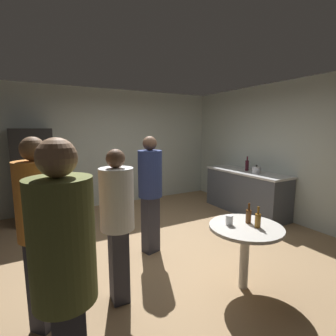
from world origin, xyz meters
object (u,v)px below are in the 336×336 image
object	(u,v)px
beer_bottle_amber	(258,220)
person_in_navy_shirt	(150,186)
wine_bottle_on_counter	(247,165)
kettle	(256,170)
person_in_white_shirt	(117,215)
person_in_orange_shirt	(38,220)
plastic_cup_white	(229,220)
refrigerator	(34,176)
beer_bottle_brown	(249,216)
person_in_olive_shirt	(64,271)
foreground_table	(245,235)

from	to	relation	value
beer_bottle_amber	person_in_navy_shirt	distance (m)	1.53
wine_bottle_on_counter	beer_bottle_amber	bearing A→B (deg)	-134.32
kettle	person_in_white_shirt	bearing A→B (deg)	-161.14
beer_bottle_amber	person_in_navy_shirt	size ratio (longest dim) A/B	0.14
person_in_white_shirt	person_in_orange_shirt	bearing A→B (deg)	-174.94
beer_bottle_amber	plastic_cup_white	bearing A→B (deg)	136.50
refrigerator	person_in_orange_shirt	size ratio (longest dim) A/B	1.04
beer_bottle_brown	person_in_orange_shirt	bearing A→B (deg)	168.49
person_in_olive_shirt	foreground_table	bearing A→B (deg)	17.56
person_in_orange_shirt	person_in_olive_shirt	size ratio (longest dim) A/B	0.99
foreground_table	beer_bottle_brown	world-z (taller)	beer_bottle_brown
person_in_orange_shirt	person_in_white_shirt	world-z (taller)	person_in_orange_shirt
plastic_cup_white	person_in_olive_shirt	bearing A→B (deg)	-160.82
beer_bottle_amber	wine_bottle_on_counter	bearing A→B (deg)	45.68
beer_bottle_amber	foreground_table	bearing A→B (deg)	130.90
refrigerator	beer_bottle_brown	bearing A→B (deg)	-59.53
kettle	person_in_olive_shirt	bearing A→B (deg)	-151.51
person_in_olive_shirt	person_in_navy_shirt	bearing A→B (deg)	55.61
refrigerator	beer_bottle_brown	distance (m)	4.04
refrigerator	beer_bottle_amber	xyz separation A→B (m)	(2.03, -3.62, -0.08)
refrigerator	wine_bottle_on_counter	size ratio (longest dim) A/B	5.81
wine_bottle_on_counter	person_in_navy_shirt	distance (m)	2.71
beer_bottle_brown	plastic_cup_white	bearing A→B (deg)	164.74
wine_bottle_on_counter	plastic_cup_white	size ratio (longest dim) A/B	2.82
foreground_table	beer_bottle_brown	distance (m)	0.22
refrigerator	plastic_cup_white	bearing A→B (deg)	-61.99
beer_bottle_amber	beer_bottle_brown	bearing A→B (deg)	84.76
kettle	beer_bottle_amber	distance (m)	2.55
plastic_cup_white	person_in_navy_shirt	xyz separation A→B (m)	(-0.41, 1.18, 0.20)
kettle	person_in_olive_shirt	world-z (taller)	person_in_olive_shirt
refrigerator	foreground_table	bearing A→B (deg)	-61.03
beer_bottle_brown	person_in_olive_shirt	distance (m)	2.09
beer_bottle_amber	person_in_navy_shirt	xyz separation A→B (m)	(-0.62, 1.38, 0.17)
beer_bottle_brown	person_in_orange_shirt	distance (m)	2.14
refrigerator	beer_bottle_brown	size ratio (longest dim) A/B	7.83
kettle	beer_bottle_amber	size ratio (longest dim) A/B	1.06
person_in_orange_shirt	beer_bottle_amber	bearing A→B (deg)	31.57
beer_bottle_brown	person_in_navy_shirt	distance (m)	1.41
foreground_table	beer_bottle_amber	distance (m)	0.22
kettle	wine_bottle_on_counter	size ratio (longest dim) A/B	0.79
beer_bottle_amber	person_in_orange_shirt	xyz separation A→B (m)	(-2.07, 0.57, 0.19)
beer_bottle_amber	person_in_white_shirt	size ratio (longest dim) A/B	0.14
foreground_table	kettle	bearing A→B (deg)	39.15
plastic_cup_white	person_in_navy_shirt	bearing A→B (deg)	109.05
kettle	wine_bottle_on_counter	distance (m)	0.38
plastic_cup_white	person_in_orange_shirt	world-z (taller)	person_in_orange_shirt
person_in_olive_shirt	person_in_navy_shirt	distance (m)	2.26
person_in_white_shirt	plastic_cup_white	bearing A→B (deg)	-13.94
wine_bottle_on_counter	person_in_orange_shirt	bearing A→B (deg)	-160.00
kettle	plastic_cup_white	size ratio (longest dim) A/B	2.22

